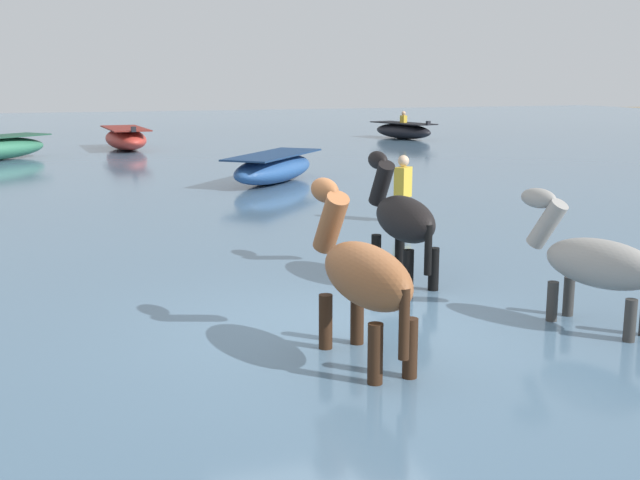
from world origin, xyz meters
The scene contains 9 objects.
ground_plane centered at (0.00, 0.00, 0.00)m, with size 120.00×120.00×0.00m, color #84755B.
water_surface centered at (0.00, 10.00, 0.22)m, with size 90.00×90.00×0.43m, color slate.
horse_lead_chestnut centered at (-0.13, -0.79, 1.20)m, with size 0.61×1.86×2.02m.
horse_trailing_black centered at (1.46, 1.75, 1.19)m, with size 0.50×1.84×2.02m.
horse_flank_grey centered at (2.51, -0.67, 1.07)m, with size 0.86×1.65×1.81m.
boat_distant_east centered at (11.78, 23.53, 0.77)m, with size 1.93×3.46×1.15m.
boat_near_starboard centered at (0.19, 22.19, 0.82)m, with size 1.53×3.76×0.91m.
boat_mid_outer centered at (2.64, 11.61, 0.78)m, with size 3.30×3.57×0.71m.
person_onlooker_right centered at (3.29, 5.58, 0.87)m, with size 0.38×0.35×1.63m.
Camera 1 is at (-2.83, -7.27, 2.99)m, focal length 44.89 mm.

